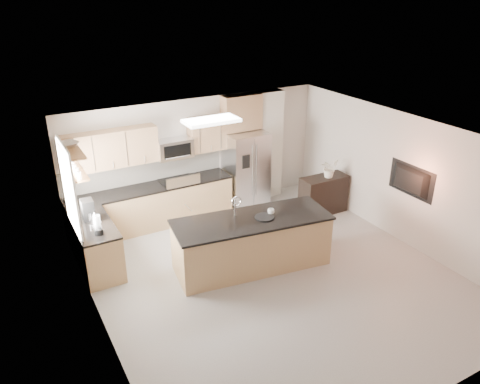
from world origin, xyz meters
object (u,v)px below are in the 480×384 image
island (252,242)px  platter (264,217)px  range (179,200)px  refrigerator (246,170)px  coffee_maker (88,210)px  flower_vase (330,164)px  television (408,181)px  credenza (323,195)px  cup (271,212)px  blender (98,226)px  kettle (95,217)px  microwave (174,148)px  bowl (68,144)px

island → platter: bearing=-11.4°
range → refrigerator: bearing=-1.6°
coffee_maker → flower_vase: flower_vase is taller
island → television: bearing=-5.3°
credenza → cup: 2.52m
blender → coffee_maker: 0.64m
refrigerator → island: (-1.22, -2.36, -0.39)m
island → cup: bearing=6.3°
credenza → refrigerator: bearing=138.3°
blender → kettle: (0.05, 0.45, -0.04)m
range → microwave: bearing=90.0°
platter → television: (2.85, -0.64, 0.35)m
platter → range: bearing=104.8°
coffee_maker → microwave: bearing=25.7°
bowl → television: bearing=-21.2°
credenza → range: bearing=157.7°
refrigerator → blender: (-3.73, -1.47, 0.18)m
television → platter: bearing=77.3°
credenza → coffee_maker: 5.15m
refrigerator → coffee_maker: refrigerator is taller
platter → coffee_maker: bearing=149.9°
flower_vase → microwave: bearing=155.2°
range → blender: (-2.07, -1.52, 0.60)m
blender → coffee_maker: bearing=91.8°
island → kettle: bearing=159.5°
refrigerator → television: refrigerator is taller
coffee_maker → television: television is taller
kettle → island: bearing=-28.4°
kettle → television: television is taller
bowl → microwave: bearing=24.2°
range → flower_vase: (3.08, -1.30, 0.71)m
refrigerator → bowl: (-3.91, -0.84, 1.50)m
blender → platter: bearing=-19.3°
television → coffee_maker: bearing=68.2°
kettle → coffee_maker: (-0.07, 0.18, 0.07)m
refrigerator → kettle: 3.83m
bowl → television: bowl is taller
microwave → television: microwave is taller
range → platter: size_ratio=3.24×
blender → refrigerator: bearing=21.5°
microwave → blender: bearing=-141.6°
bowl → television: (5.76, -2.23, -1.04)m
refrigerator → platter: bearing=-112.5°
coffee_maker → flower_vase: (5.18, -0.41, 0.08)m
flower_vase → coffee_maker: bearing=175.4°
flower_vase → blender: bearing=-177.5°
television → flower_vase: bearing=13.2°
range → cup: 2.61m
range → credenza: bearing=-22.9°
platter → bowl: 3.59m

